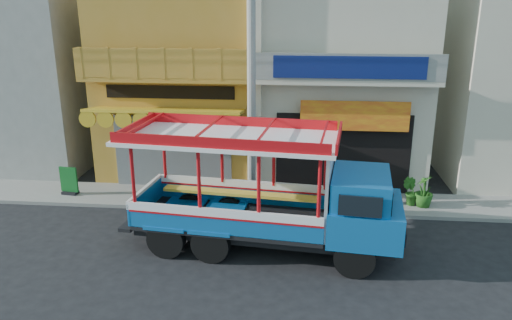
{
  "coord_description": "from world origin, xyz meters",
  "views": [
    {
      "loc": [
        0.55,
        -11.74,
        6.53
      ],
      "look_at": [
        -0.78,
        2.5,
        1.97
      ],
      "focal_mm": 35.0,
      "sensor_mm": 36.0,
      "label": 1
    }
  ],
  "objects_px": {
    "songthaew_truck": "(283,194)",
    "potted_plant_b": "(410,192)",
    "green_sign": "(69,183)",
    "potted_plant_a": "(342,181)",
    "utility_pole": "(256,54)",
    "potted_plant_c": "(424,191)"
  },
  "relations": [
    {
      "from": "songthaew_truck",
      "to": "potted_plant_a",
      "type": "relative_size",
      "value": 6.74
    },
    {
      "from": "green_sign",
      "to": "potted_plant_a",
      "type": "relative_size",
      "value": 0.87
    },
    {
      "from": "utility_pole",
      "to": "potted_plant_a",
      "type": "height_order",
      "value": "utility_pole"
    },
    {
      "from": "potted_plant_a",
      "to": "potted_plant_b",
      "type": "bearing_deg",
      "value": -30.99
    },
    {
      "from": "songthaew_truck",
      "to": "green_sign",
      "type": "xyz_separation_m",
      "value": [
        -7.53,
        3.23,
        -1.13
      ]
    },
    {
      "from": "songthaew_truck",
      "to": "green_sign",
      "type": "bearing_deg",
      "value": 156.76
    },
    {
      "from": "utility_pole",
      "to": "green_sign",
      "type": "bearing_deg",
      "value": 175.68
    },
    {
      "from": "songthaew_truck",
      "to": "potted_plant_a",
      "type": "bearing_deg",
      "value": 64.03
    },
    {
      "from": "utility_pole",
      "to": "songthaew_truck",
      "type": "bearing_deg",
      "value": -70.61
    },
    {
      "from": "green_sign",
      "to": "potted_plant_b",
      "type": "xyz_separation_m",
      "value": [
        11.59,
        0.15,
        0.04
      ]
    },
    {
      "from": "potted_plant_b",
      "to": "green_sign",
      "type": "bearing_deg",
      "value": 35.01
    },
    {
      "from": "songthaew_truck",
      "to": "potted_plant_a",
      "type": "distance_m",
      "value": 4.41
    },
    {
      "from": "songthaew_truck",
      "to": "potted_plant_b",
      "type": "relative_size",
      "value": 8.38
    },
    {
      "from": "songthaew_truck",
      "to": "potted_plant_c",
      "type": "bearing_deg",
      "value": 36.17
    },
    {
      "from": "utility_pole",
      "to": "potted_plant_b",
      "type": "xyz_separation_m",
      "value": [
        5.03,
        0.65,
        -4.46
      ]
    },
    {
      "from": "potted_plant_b",
      "to": "potted_plant_c",
      "type": "height_order",
      "value": "potted_plant_c"
    },
    {
      "from": "utility_pole",
      "to": "potted_plant_c",
      "type": "height_order",
      "value": "utility_pole"
    },
    {
      "from": "utility_pole",
      "to": "green_sign",
      "type": "distance_m",
      "value": 7.98
    },
    {
      "from": "green_sign",
      "to": "potted_plant_b",
      "type": "bearing_deg",
      "value": 0.74
    },
    {
      "from": "green_sign",
      "to": "potted_plant_a",
      "type": "bearing_deg",
      "value": 3.84
    },
    {
      "from": "potted_plant_a",
      "to": "potted_plant_b",
      "type": "xyz_separation_m",
      "value": [
        2.19,
        -0.48,
        -0.11
      ]
    },
    {
      "from": "potted_plant_a",
      "to": "potted_plant_c",
      "type": "relative_size",
      "value": 1.05
    }
  ]
}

